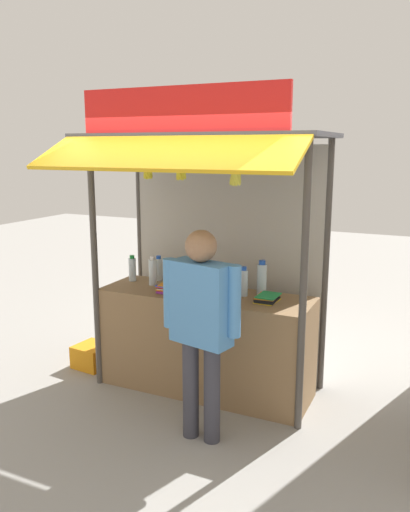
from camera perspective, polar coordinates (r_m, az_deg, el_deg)
name	(u,v)px	position (r m, az deg, el deg)	size (l,w,h in m)	color
ground_plane	(205,388)	(5.10, 0.00, -14.37)	(20.00, 20.00, 0.00)	gray
stall_counter	(205,342)	(4.91, 0.00, -9.43)	(1.98, 0.63, 0.94)	olive
stall_structure	(211,216)	(4.74, 0.69, 4.46)	(2.18, 1.54, 2.72)	#4C4742
water_bottle_back_right	(244,282)	(4.66, 4.28, -2.90)	(0.08, 0.08, 0.27)	silver
water_bottle_mid_left	(153,271)	(5.04, -5.76, -1.71)	(0.08, 0.08, 0.28)	silver
water_bottle_rear_center	(262,279)	(4.72, 6.28, -2.48)	(0.09, 0.09, 0.32)	silver
water_bottle_far_left	(159,269)	(5.21, -5.11, -1.42)	(0.07, 0.07, 0.25)	silver
water_bottle_far_right	(132,269)	(5.22, -8.00, -1.41)	(0.07, 0.07, 0.26)	silver
magazine_stack_front_right	(208,294)	(4.58, 0.29, -4.25)	(0.26, 0.31, 0.08)	black
magazine_stack_left	(172,287)	(4.83, -3.62, -3.41)	(0.22, 0.31, 0.08)	purple
magazine_stack_back_left	(267,298)	(4.55, 6.85, -4.61)	(0.20, 0.26, 0.06)	yellow
banana_bunch_inner_left	(236,175)	(4.02, 3.39, 8.86)	(0.11, 0.11, 0.28)	#332D23
banana_bunch_inner_right	(181,170)	(4.22, -2.69, 9.39)	(0.11, 0.10, 0.25)	#332D23
banana_bunch_rightmost	(148,172)	(4.36, -6.31, 9.23)	(0.09, 0.09, 0.25)	#332D23
vendor_person	(201,317)	(3.92, -0.43, -6.73)	(0.63, 0.30, 1.67)	#383842
plastic_crate	(93,356)	(5.65, -12.26, -10.67)	(0.33, 0.33, 0.23)	orange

